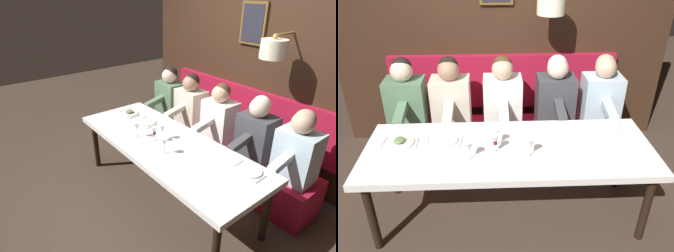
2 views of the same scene
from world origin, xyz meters
TOP-DOWN VIEW (x-y plane):
  - ground_plane at (0.00, 0.00)m, footprint 12.00×12.00m
  - dining_table at (0.00, 0.00)m, footprint 0.90×2.43m
  - banquette_bench at (0.89, 0.00)m, footprint 0.52×2.63m
  - back_wall_panel at (1.46, -0.01)m, footprint 0.59×3.83m
  - diner_nearest at (0.88, -1.04)m, footprint 0.60×0.40m
  - diner_near at (0.88, -0.54)m, footprint 0.60×0.40m
  - diner_middle at (0.88, 0.02)m, footprint 0.60×0.40m
  - diner_far at (0.88, 0.57)m, footprint 0.60×0.40m
  - diner_farthest at (0.88, 1.03)m, footprint 0.60×0.40m
  - place_setting_0 at (0.10, 0.93)m, footprint 0.24×0.31m
  - place_setting_1 at (0.13, 0.56)m, footprint 0.24×0.32m
  - place_setting_2 at (0.27, -0.91)m, footprint 0.24×0.32m
  - wine_glass_0 at (0.03, 0.11)m, footprint 0.07×0.07m
  - wine_glass_1 at (-0.14, -0.16)m, footprint 0.07×0.07m
  - wine_glass_2 at (-0.07, 0.12)m, footprint 0.07×0.07m
  - wine_glass_3 at (-0.16, 0.32)m, footprint 0.07×0.07m

SIDE VIEW (x-z plane):
  - ground_plane at x=0.00m, z-range 0.00..0.00m
  - banquette_bench at x=0.89m, z-range 0.00..0.45m
  - dining_table at x=0.00m, z-range 0.31..1.05m
  - place_setting_1 at x=0.13m, z-range 0.74..0.75m
  - place_setting_2 at x=0.27m, z-range 0.74..0.75m
  - place_setting_0 at x=0.10m, z-range 0.73..0.78m
  - diner_nearest at x=0.88m, z-range 0.42..1.21m
  - diner_near at x=0.88m, z-range 0.42..1.21m
  - diner_middle at x=0.88m, z-range 0.42..1.21m
  - diner_far at x=0.88m, z-range 0.42..1.21m
  - diner_farthest at x=0.88m, z-range 0.42..1.21m
  - wine_glass_2 at x=-0.07m, z-range 0.77..0.94m
  - wine_glass_0 at x=0.03m, z-range 0.77..0.94m
  - wine_glass_1 at x=-0.14m, z-range 0.77..0.94m
  - wine_glass_3 at x=-0.16m, z-range 0.77..0.94m
  - back_wall_panel at x=1.46m, z-range -0.08..2.82m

